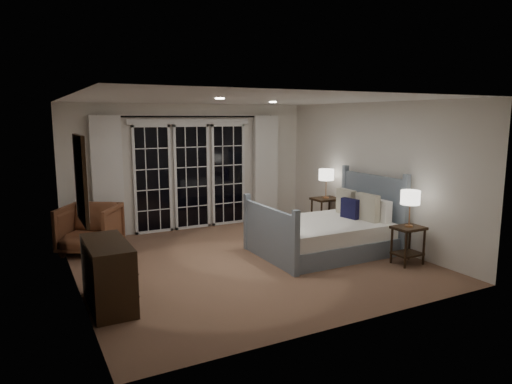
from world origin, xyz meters
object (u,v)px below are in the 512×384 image
armchair (90,229)px  nightstand_right (325,209)px  bed (327,233)px  lamp_right (326,175)px  nightstand_left (408,240)px  dresser (108,274)px  lamp_left (410,198)px

armchair → nightstand_right: bearing=23.6°
nightstand_right → bed: bearing=-125.3°
lamp_right → armchair: 4.45m
nightstand_left → armchair: armchair is taller
dresser → bed: bearing=9.2°
nightstand_left → bed: bearing=123.0°
lamp_left → armchair: (-4.24, 2.90, -0.63)m
lamp_left → nightstand_left: bearing=26.6°
lamp_left → dresser: size_ratio=0.50×
bed → armchair: bed is taller
lamp_left → nightstand_right: bearing=87.2°
bed → lamp_right: bearing=54.7°
lamp_right → dresser: lamp_right is taller
lamp_left → lamp_right: bearing=87.2°
nightstand_right → nightstand_left: bearing=-92.8°
bed → lamp_left: bed is taller
armchair → lamp_left: bearing=-2.6°
lamp_left → dresser: (-4.37, 0.51, -0.64)m
armchair → dresser: (-0.13, -2.39, -0.01)m
bed → lamp_right: (0.83, 1.17, 0.80)m
nightstand_left → nightstand_right: 2.28m
nightstand_left → nightstand_right: (0.11, 2.27, 0.05)m
nightstand_left → dresser: dresser is taller
lamp_right → lamp_left: bearing=-92.8°
dresser → lamp_right: bearing=21.5°
nightstand_right → lamp_left: size_ratio=1.19×
nightstand_left → lamp_left: (-0.00, -0.00, 0.65)m
lamp_right → bed: bearing=-125.3°
bed → nightstand_left: bearing=-57.0°
bed → lamp_left: (0.72, -1.10, 0.72)m
bed → nightstand_left: bed is taller
armchair → dresser: size_ratio=0.80×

